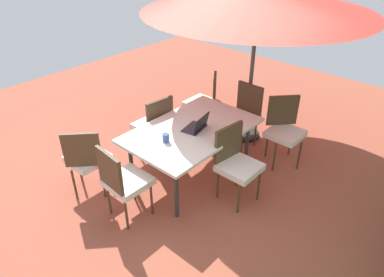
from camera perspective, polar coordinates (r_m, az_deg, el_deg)
ground_plane at (r=5.00m, az=-0.00°, el=-6.04°), size 10.00×10.00×0.02m
dining_table at (r=4.60m, az=-0.00°, el=1.05°), size 1.74×1.10×0.76m
chair_east at (r=4.10m, az=-11.05°, el=-6.51°), size 0.48×0.47×0.98m
chair_southwest at (r=5.81m, az=2.14°, el=6.19°), size 0.58×0.58×0.98m
chair_south at (r=5.14m, az=-6.07°, el=2.43°), size 0.48×0.49×0.98m
chair_southeast at (r=4.58m, az=-16.64°, el=-2.87°), size 0.59×0.59×0.98m
chair_north at (r=4.35m, az=7.14°, el=-3.63°), size 0.48×0.49×0.98m
chair_northwest at (r=5.17m, az=14.64°, el=1.68°), size 0.59×0.59×0.98m
chair_west at (r=5.45m, az=8.22°, el=4.05°), size 0.47×0.46×0.98m
laptop at (r=4.52m, az=0.79°, el=1.98°), size 0.36×0.30×0.21m
cup at (r=4.28m, az=-4.25°, el=0.10°), size 0.08×0.08×0.11m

